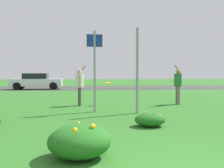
{
  "coord_description": "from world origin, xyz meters",
  "views": [
    {
      "loc": [
        -1.43,
        -2.52,
        1.34
      ],
      "look_at": [
        -0.15,
        7.61,
        0.96
      ],
      "focal_mm": 41.04,
      "sensor_mm": 36.0,
      "label": 1
    }
  ],
  "objects_px": {
    "car_white_center_left": "(37,81)",
    "sign_post_by_roadside": "(137,71)",
    "sign_post_near_path": "(95,63)",
    "frisbee_orange": "(108,83)",
    "person_thrower_white_shirt": "(80,84)",
    "person_catcher_green_shirt": "(178,83)"
  },
  "relations": [
    {
      "from": "person_catcher_green_shirt",
      "to": "car_white_center_left",
      "type": "relative_size",
      "value": 0.4
    },
    {
      "from": "sign_post_near_path",
      "to": "sign_post_by_roadside",
      "type": "height_order",
      "value": "sign_post_by_roadside"
    },
    {
      "from": "sign_post_near_path",
      "to": "person_thrower_white_shirt",
      "type": "distance_m",
      "value": 2.17
    },
    {
      "from": "person_catcher_green_shirt",
      "to": "frisbee_orange",
      "type": "distance_m",
      "value": 3.15
    },
    {
      "from": "sign_post_by_roadside",
      "to": "car_white_center_left",
      "type": "bearing_deg",
      "value": 111.04
    },
    {
      "from": "person_thrower_white_shirt",
      "to": "person_catcher_green_shirt",
      "type": "height_order",
      "value": "person_catcher_green_shirt"
    },
    {
      "from": "car_white_center_left",
      "to": "sign_post_by_roadside",
      "type": "bearing_deg",
      "value": -68.96
    },
    {
      "from": "sign_post_near_path",
      "to": "person_thrower_white_shirt",
      "type": "bearing_deg",
      "value": 105.37
    },
    {
      "from": "sign_post_near_path",
      "to": "frisbee_orange",
      "type": "distance_m",
      "value": 2.3
    },
    {
      "from": "frisbee_orange",
      "to": "sign_post_near_path",
      "type": "bearing_deg",
      "value": -108.95
    },
    {
      "from": "person_thrower_white_shirt",
      "to": "person_catcher_green_shirt",
      "type": "distance_m",
      "value": 4.39
    },
    {
      "from": "person_catcher_green_shirt",
      "to": "person_thrower_white_shirt",
      "type": "bearing_deg",
      "value": 179.45
    },
    {
      "from": "person_thrower_white_shirt",
      "to": "frisbee_orange",
      "type": "distance_m",
      "value": 1.24
    },
    {
      "from": "person_thrower_white_shirt",
      "to": "car_white_center_left",
      "type": "relative_size",
      "value": 0.39
    },
    {
      "from": "person_catcher_green_shirt",
      "to": "sign_post_near_path",
      "type": "bearing_deg",
      "value": -153.75
    },
    {
      "from": "person_thrower_white_shirt",
      "to": "car_white_center_left",
      "type": "xyz_separation_m",
      "value": [
        -3.89,
        12.83,
        -0.2
      ]
    },
    {
      "from": "car_white_center_left",
      "to": "person_thrower_white_shirt",
      "type": "bearing_deg",
      "value": -73.12
    },
    {
      "from": "person_catcher_green_shirt",
      "to": "car_white_center_left",
      "type": "xyz_separation_m",
      "value": [
        -8.28,
        12.87,
        -0.21
      ]
    },
    {
      "from": "sign_post_by_roadside",
      "to": "frisbee_orange",
      "type": "relative_size",
      "value": 10.55
    },
    {
      "from": "sign_post_by_roadside",
      "to": "person_catcher_green_shirt",
      "type": "height_order",
      "value": "sign_post_by_roadside"
    },
    {
      "from": "sign_post_by_roadside",
      "to": "person_thrower_white_shirt",
      "type": "distance_m",
      "value": 3.18
    },
    {
      "from": "sign_post_near_path",
      "to": "frisbee_orange",
      "type": "bearing_deg",
      "value": 71.05
    }
  ]
}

